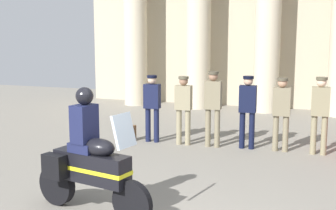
# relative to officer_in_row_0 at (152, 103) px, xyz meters

# --- Properties ---
(colonnade_backdrop) EXTENTS (11.24, 1.69, 5.96)m
(colonnade_backdrop) POSITION_rel_officer_in_row_0_xyz_m (0.92, 5.64, 2.30)
(colonnade_backdrop) COLOR #B6AB91
(colonnade_backdrop) RESTS_ON ground_plane
(officer_in_row_0) EXTENTS (0.39, 0.24, 1.64)m
(officer_in_row_0) POSITION_rel_officer_in_row_0_xyz_m (0.00, 0.00, 0.00)
(officer_in_row_0) COLOR #141938
(officer_in_row_0) RESTS_ON ground_plane
(officer_in_row_1) EXTENTS (0.39, 0.24, 1.64)m
(officer_in_row_1) POSITION_rel_officer_in_row_0_xyz_m (0.80, -0.03, 0.00)
(officer_in_row_1) COLOR gray
(officer_in_row_1) RESTS_ON ground_plane
(officer_in_row_2) EXTENTS (0.39, 0.24, 1.77)m
(officer_in_row_2) POSITION_rel_officer_in_row_0_xyz_m (1.51, -0.00, 0.08)
(officer_in_row_2) COLOR #7A7056
(officer_in_row_2) RESTS_ON ground_plane
(officer_in_row_3) EXTENTS (0.39, 0.24, 1.68)m
(officer_in_row_3) POSITION_rel_officer_in_row_0_xyz_m (2.29, 0.10, 0.03)
(officer_in_row_3) COLOR black
(officer_in_row_3) RESTS_ON ground_plane
(officer_in_row_4) EXTENTS (0.39, 0.24, 1.67)m
(officer_in_row_4) POSITION_rel_officer_in_row_0_xyz_m (3.05, 0.10, 0.02)
(officer_in_row_4) COLOR #7A7056
(officer_in_row_4) RESTS_ON ground_plane
(officer_in_row_5) EXTENTS (0.39, 0.24, 1.71)m
(officer_in_row_5) POSITION_rel_officer_in_row_0_xyz_m (3.87, 0.08, 0.05)
(officer_in_row_5) COLOR #847A5B
(officer_in_row_5) RESTS_ON ground_plane
(motorcycle_with_rider) EXTENTS (2.06, 0.84, 1.90)m
(motorcycle_with_rider) POSITION_rel_officer_in_row_0_xyz_m (0.67, -4.44, -0.17)
(motorcycle_with_rider) COLOR black
(motorcycle_with_rider) RESTS_ON ground_plane
(briefcase_on_ground) EXTENTS (0.10, 0.32, 0.36)m
(briefcase_on_ground) POSITION_rel_officer_in_row_0_xyz_m (-0.52, -0.03, -0.78)
(briefcase_on_ground) COLOR brown
(briefcase_on_ground) RESTS_ON ground_plane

